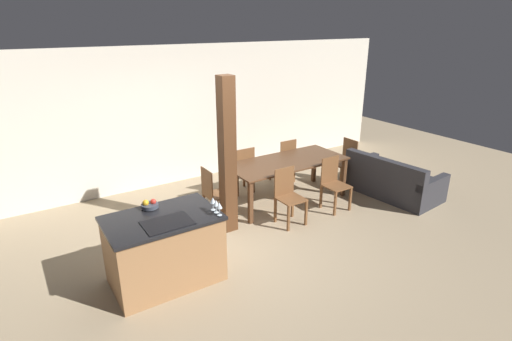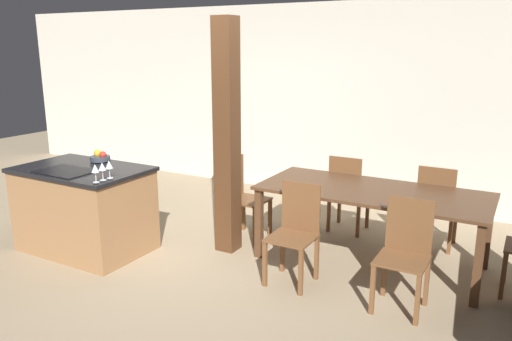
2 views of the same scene
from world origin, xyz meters
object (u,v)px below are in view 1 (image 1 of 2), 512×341
dining_chair_foot_end (345,161)px  couch (393,182)px  dining_table (286,165)px  dining_chair_head_end (214,193)px  timber_post (227,157)px  wine_glass_middle (216,203)px  dining_chair_far_left (243,169)px  fruit_bowl (150,205)px  wine_glass_far (213,201)px  dining_chair_near_right (334,182)px  dining_chair_far_right (285,160)px  wine_glass_near (219,206)px  dining_chair_near_left (288,195)px  kitchen_island (165,249)px

dining_chair_foot_end → couch: 1.00m
dining_table → couch: 2.09m
dining_chair_head_end → timber_post: 0.83m
wine_glass_middle → dining_chair_far_left: 2.75m
fruit_bowl → wine_glass_far: (0.64, -0.49, 0.09)m
dining_chair_near_right → dining_chair_head_end: size_ratio=1.00×
fruit_bowl → dining_chair_far_right: fruit_bowl is taller
dining_chair_far_right → dining_chair_far_left: bearing=0.0°
dining_chair_near_right → dining_chair_head_end: bearing=160.1°
fruit_bowl → wine_glass_near: wine_glass_near is taller
dining_chair_far_left → dining_chair_foot_end: bearing=160.1°
dining_chair_far_right → timber_post: 2.33m
wine_glass_near → dining_chair_near_left: size_ratio=0.19×
wine_glass_near → kitchen_island: bearing=149.0°
wine_glass_middle → dining_chair_near_left: wine_glass_middle is taller
wine_glass_far → dining_chair_far_left: bearing=51.0°
kitchen_island → fruit_bowl: (-0.04, 0.30, 0.49)m
dining_chair_far_left → wine_glass_middle: bearing=52.2°
kitchen_island → dining_table: kitchen_island is taller
dining_chair_head_end → timber_post: size_ratio=0.38×
dining_chair_foot_end → timber_post: bearing=-82.1°
kitchen_island → dining_table: size_ratio=0.62×
kitchen_island → wine_glass_middle: size_ratio=7.94×
kitchen_island → dining_chair_near_right: 3.26m
dining_table → dining_chair_near_right: (0.49, -0.71, -0.20)m
dining_chair_near_left → kitchen_island: bearing=-169.3°
kitchen_island → fruit_bowl: fruit_bowl is taller
dining_chair_far_right → couch: dining_chair_far_right is taller
dining_chair_near_right → dining_chair_foot_end: bearing=36.1°
dining_chair_head_end → timber_post: timber_post is taller
wine_glass_near → wine_glass_far: same height
fruit_bowl → dining_chair_head_end: size_ratio=0.23×
wine_glass_near → dining_chair_far_left: bearing=53.3°
dining_table → wine_glass_far: bearing=-148.2°
wine_glass_near → dining_chair_far_left: size_ratio=0.19×
kitchen_island → fruit_bowl: 0.58m
wine_glass_far → dining_chair_near_right: size_ratio=0.19×
wine_glass_middle → wine_glass_far: size_ratio=1.00×
dining_chair_near_left → dining_chair_far_right: (0.99, 1.42, 0.00)m
wine_glass_middle → couch: size_ratio=0.10×
fruit_bowl → wine_glass_far: bearing=-37.6°
dining_chair_far_right → dining_chair_foot_end: bearing=143.9°
dining_chair_far_left → dining_chair_head_end: (-0.98, -0.71, 0.00)m
dining_chair_far_right → dining_chair_near_right: bearing=90.0°
wine_glass_far → dining_chair_head_end: bearing=63.2°
wine_glass_middle → dining_chair_far_left: size_ratio=0.19×
kitchen_island → wine_glass_far: size_ratio=7.94×
dining_chair_head_end → couch: dining_chair_head_end is taller
kitchen_island → dining_chair_near_right: size_ratio=1.48×
dining_chair_near_right → timber_post: 2.07m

